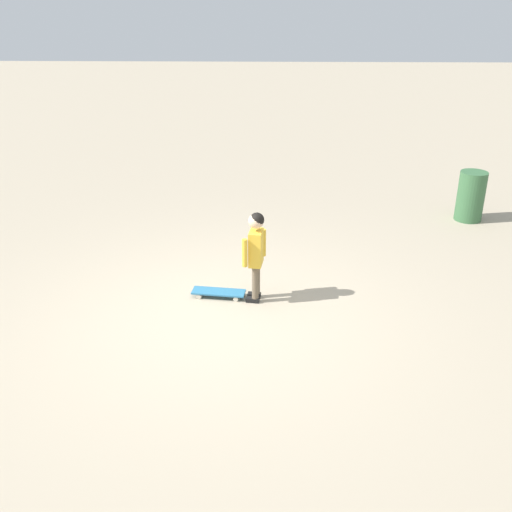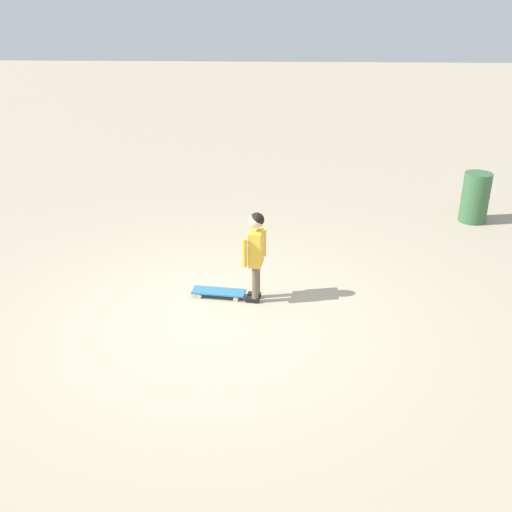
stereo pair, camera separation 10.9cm
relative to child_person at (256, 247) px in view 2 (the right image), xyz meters
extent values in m
plane|color=tan|center=(-0.36, -0.43, -0.66)|extent=(50.00, 50.00, 0.00)
cylinder|color=brown|center=(-0.01, -0.05, -0.42)|extent=(0.08, 0.08, 0.42)
cube|color=black|center=(-0.04, -0.05, -0.63)|extent=(0.16, 0.10, 0.05)
cylinder|color=brown|center=(0.01, 0.05, -0.42)|extent=(0.08, 0.08, 0.42)
cube|color=black|center=(-0.02, 0.06, -0.63)|extent=(0.16, 0.10, 0.05)
cube|color=gold|center=(0.00, 0.00, -0.01)|extent=(0.17, 0.26, 0.40)
cylinder|color=gold|center=(-0.12, -0.14, -0.01)|extent=(0.06, 0.06, 0.32)
cylinder|color=gold|center=(0.08, 0.15, -0.01)|extent=(0.06, 0.06, 0.32)
sphere|color=beige|center=(0.00, 0.00, 0.31)|extent=(0.17, 0.17, 0.17)
sphere|color=black|center=(0.01, 0.00, 0.32)|extent=(0.16, 0.16, 0.16)
cube|color=teal|center=(-0.43, 0.05, -0.59)|extent=(0.63, 0.26, 0.02)
cube|color=#B7B7BC|center=(-0.65, 0.08, -0.61)|extent=(0.04, 0.11, 0.02)
cube|color=#B7B7BC|center=(-0.22, 0.03, -0.61)|extent=(0.04, 0.11, 0.02)
cylinder|color=beige|center=(-0.66, 0.00, -0.63)|extent=(0.06, 0.04, 0.06)
cylinder|color=beige|center=(-0.64, 0.15, -0.63)|extent=(0.06, 0.04, 0.06)
cylinder|color=beige|center=(-0.23, -0.05, -0.63)|extent=(0.06, 0.04, 0.06)
cylinder|color=beige|center=(-0.21, 0.10, -0.63)|extent=(0.06, 0.04, 0.06)
cylinder|color=#38663D|center=(3.21, 2.67, -0.28)|extent=(0.41, 0.41, 0.76)
camera|label=1|loc=(0.17, -5.90, 2.58)|focal=41.01mm
camera|label=2|loc=(0.27, -5.90, 2.58)|focal=41.01mm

